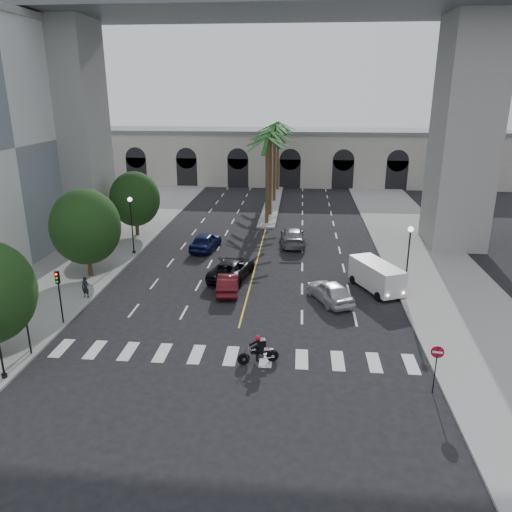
{
  "coord_description": "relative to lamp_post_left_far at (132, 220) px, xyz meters",
  "views": [
    {
      "loc": [
        3.65,
        -26.34,
        14.33
      ],
      "look_at": [
        0.75,
        6.0,
        3.53
      ],
      "focal_mm": 35.0,
      "sensor_mm": 36.0,
      "label": 1
    }
  ],
  "objects": [
    {
      "name": "street_tree_mid",
      "position": [
        -1.6,
        -6.0,
        0.99
      ],
      "size": [
        5.44,
        5.44,
        7.21
      ],
      "color": "#382616",
      "rests_on": "ground"
    },
    {
      "name": "street_tree_far",
      "position": [
        -1.6,
        6.0,
        0.68
      ],
      "size": [
        5.04,
        5.04,
        6.68
      ],
      "color": "#382616",
      "rests_on": "ground"
    },
    {
      "name": "bridge",
      "position": [
        14.82,
        6.0,
        15.29
      ],
      "size": [
        75.0,
        13.0,
        26.0
      ],
      "color": "gray",
      "rests_on": "ground"
    },
    {
      "name": "palm_a",
      "position": [
        11.4,
        12.0,
        5.88
      ],
      "size": [
        3.2,
        3.2,
        10.3
      ],
      "color": "#47331E",
      "rests_on": "ground"
    },
    {
      "name": "pier_building",
      "position": [
        11.4,
        39.0,
        1.04
      ],
      "size": [
        71.0,
        10.5,
        8.5
      ],
      "color": "#BDB8A9",
      "rests_on": "ground"
    },
    {
      "name": "car_b",
      "position": [
        9.9,
        -8.12,
        -2.5
      ],
      "size": [
        1.89,
        4.48,
        1.44
      ],
      "primitive_type": "imported",
      "rotation": [
        0.0,
        0.0,
        3.23
      ],
      "color": "#4A0E13",
      "rests_on": "ground"
    },
    {
      "name": "car_d",
      "position": [
        14.44,
        4.43,
        -2.4
      ],
      "size": [
        2.65,
        5.79,
        1.64
      ],
      "primitive_type": "imported",
      "rotation": [
        0.0,
        0.0,
        3.2
      ],
      "color": "slate",
      "rests_on": "ground"
    },
    {
      "name": "traffic_signal_near",
      "position": [
        0.1,
        -18.5,
        -0.71
      ],
      "size": [
        0.25,
        0.18,
        3.65
      ],
      "color": "black",
      "rests_on": "ground"
    },
    {
      "name": "car_a",
      "position": [
        17.38,
        -9.26,
        -2.44
      ],
      "size": [
        3.61,
        4.96,
        1.57
      ],
      "primitive_type": "imported",
      "rotation": [
        0.0,
        0.0,
        3.57
      ],
      "color": "#BCBCC1",
      "rests_on": "ground"
    },
    {
      "name": "traffic_signal_far",
      "position": [
        0.1,
        -14.5,
        -0.71
      ],
      "size": [
        0.25,
        0.18,
        3.65
      ],
      "color": "black",
      "rests_on": "ground"
    },
    {
      "name": "palm_e",
      "position": [
        11.3,
        28.0,
        5.97
      ],
      "size": [
        3.2,
        3.2,
        10.4
      ],
      "color": "#47331E",
      "rests_on": "ground"
    },
    {
      "name": "palm_d",
      "position": [
        11.55,
        24.0,
        6.43
      ],
      "size": [
        3.2,
        3.2,
        10.9
      ],
      "color": "#47331E",
      "rests_on": "ground"
    },
    {
      "name": "median",
      "position": [
        11.4,
        22.0,
        -3.12
      ],
      "size": [
        2.0,
        24.0,
        0.2
      ],
      "primitive_type": "cube",
      "color": "gray",
      "rests_on": "ground"
    },
    {
      "name": "sidewalk_right",
      "position": [
        26.4,
        -1.0,
        -3.15
      ],
      "size": [
        8.0,
        100.0,
        0.15
      ],
      "primitive_type": "cube",
      "color": "gray",
      "rests_on": "ground"
    },
    {
      "name": "motorcycle_rider",
      "position": [
        13.06,
        -18.08,
        -2.46
      ],
      "size": [
        2.24,
        0.89,
        1.67
      ],
      "rotation": [
        0.0,
        0.0,
        0.31
      ],
      "color": "black",
      "rests_on": "ground"
    },
    {
      "name": "do_not_enter_sign",
      "position": [
        21.9,
        -20.2,
        -1.33
      ],
      "size": [
        0.63,
        0.13,
        2.6
      ],
      "rotation": [
        0.0,
        0.0,
        -0.15
      ],
      "color": "black",
      "rests_on": "ground"
    },
    {
      "name": "sidewalk_left",
      "position": [
        -3.6,
        -1.0,
        -3.15
      ],
      "size": [
        8.0,
        100.0,
        0.15
      ],
      "primitive_type": "cube",
      "color": "gray",
      "rests_on": "ground"
    },
    {
      "name": "palm_c",
      "position": [
        11.2,
        20.0,
        5.69
      ],
      "size": [
        3.2,
        3.2,
        10.1
      ],
      "color": "#47331E",
      "rests_on": "ground"
    },
    {
      "name": "palm_f",
      "position": [
        11.6,
        32.0,
        6.24
      ],
      "size": [
        3.2,
        3.2,
        10.7
      ],
      "color": "#47331E",
      "rests_on": "ground"
    },
    {
      "name": "pedestrian_b",
      "position": [
        -4.06,
        -12.42,
        -2.18
      ],
      "size": [
        0.94,
        0.77,
        1.79
      ],
      "primitive_type": "imported",
      "rotation": [
        0.0,
        0.0,
        -0.11
      ],
      "color": "black",
      "rests_on": "sidewalk_left"
    },
    {
      "name": "pedestrian_a",
      "position": [
        -0.1,
        -10.4,
        -2.29
      ],
      "size": [
        0.62,
        0.47,
        1.55
      ],
      "primitive_type": "imported",
      "rotation": [
        0.0,
        0.0,
        -0.18
      ],
      "color": "black",
      "rests_on": "sidewalk_left"
    },
    {
      "name": "cargo_van",
      "position": [
        20.92,
        -6.83,
        -2.03
      ],
      "size": [
        3.79,
        5.34,
        2.14
      ],
      "rotation": [
        0.0,
        0.0,
        0.43
      ],
      "color": "silver",
      "rests_on": "ground"
    },
    {
      "name": "car_c",
      "position": [
        9.74,
        -5.17,
        -2.43
      ],
      "size": [
        3.58,
        6.06,
        1.58
      ],
      "primitive_type": "imported",
      "rotation": [
        0.0,
        0.0,
        2.97
      ],
      "color": "black",
      "rests_on": "ground"
    },
    {
      "name": "palm_b",
      "position": [
        11.5,
        16.0,
        6.15
      ],
      "size": [
        3.2,
        3.2,
        10.6
      ],
      "color": "#47331E",
      "rests_on": "ground"
    },
    {
      "name": "ground",
      "position": [
        11.4,
        -16.0,
        -3.22
      ],
      "size": [
        140.0,
        140.0,
        0.0
      ],
      "primitive_type": "plane",
      "color": "black",
      "rests_on": "ground"
    },
    {
      "name": "lamp_post_right",
      "position": [
        22.8,
        -8.0,
        0.0
      ],
      "size": [
        0.4,
        0.4,
        5.35
      ],
      "color": "black",
      "rests_on": "ground"
    },
    {
      "name": "lamp_post_left_far",
      "position": [
        0.0,
        0.0,
        0.0
      ],
      "size": [
        0.4,
        0.4,
        5.35
      ],
      "color": "black",
      "rests_on": "ground"
    },
    {
      "name": "car_e",
      "position": [
        6.3,
        2.01,
        -2.39
      ],
      "size": [
        2.67,
        5.09,
        1.65
      ],
      "primitive_type": "imported",
      "rotation": [
        0.0,
        0.0,
        2.99
      ],
      "color": "#0E1543",
      "rests_on": "ground"
    }
  ]
}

